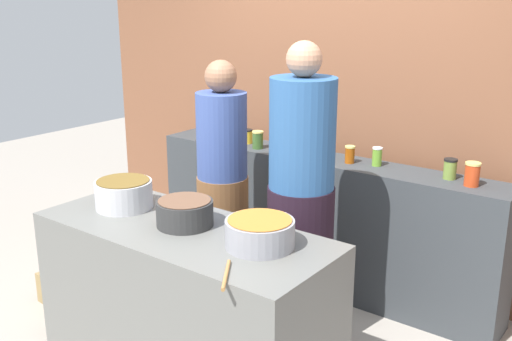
{
  "coord_description": "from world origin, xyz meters",
  "views": [
    {
      "loc": [
        2.1,
        -2.44,
        2.08
      ],
      "look_at": [
        0.0,
        0.35,
        1.05
      ],
      "focal_mm": 41.89,
      "sensor_mm": 36.0,
      "label": 1
    }
  ],
  "objects_px": {
    "preserve_jar_1": "(258,140)",
    "wooden_spoon": "(226,275)",
    "preserve_jar_2": "(280,141)",
    "cook_with_tongs": "(223,198)",
    "preserve_jar_6": "(377,157)",
    "cooking_pot_left": "(124,194)",
    "preserve_jar_3": "(307,146)",
    "cooking_pot_right": "(260,233)",
    "cooking_pot_center": "(185,213)",
    "preserve_jar_8": "(472,174)",
    "bread_crate": "(71,288)",
    "preserve_jar_0": "(247,136)",
    "preserve_jar_5": "(350,154)",
    "cook_in_cap": "(301,217)",
    "preserve_jar_4": "(320,151)",
    "preserve_jar_7": "(450,169)"
  },
  "relations": [
    {
      "from": "preserve_jar_1",
      "to": "wooden_spoon",
      "type": "xyz_separation_m",
      "value": [
        1.05,
        -1.63,
        -0.15
      ]
    },
    {
      "from": "preserve_jar_2",
      "to": "cook_with_tongs",
      "type": "bearing_deg",
      "value": -88.55
    },
    {
      "from": "preserve_jar_6",
      "to": "cook_with_tongs",
      "type": "distance_m",
      "value": 1.07
    },
    {
      "from": "cooking_pot_left",
      "to": "cook_with_tongs",
      "type": "height_order",
      "value": "cook_with_tongs"
    },
    {
      "from": "preserve_jar_3",
      "to": "cooking_pot_right",
      "type": "bearing_deg",
      "value": -66.66
    },
    {
      "from": "preserve_jar_2",
      "to": "cooking_pot_center",
      "type": "relative_size",
      "value": 0.35
    },
    {
      "from": "preserve_jar_2",
      "to": "cooking_pot_left",
      "type": "bearing_deg",
      "value": -95.08
    },
    {
      "from": "preserve_jar_8",
      "to": "cook_with_tongs",
      "type": "height_order",
      "value": "cook_with_tongs"
    },
    {
      "from": "cooking_pot_center",
      "to": "bread_crate",
      "type": "bearing_deg",
      "value": 177.45
    },
    {
      "from": "preserve_jar_2",
      "to": "cooking_pot_left",
      "type": "height_order",
      "value": "preserve_jar_2"
    },
    {
      "from": "preserve_jar_0",
      "to": "preserve_jar_6",
      "type": "relative_size",
      "value": 0.86
    },
    {
      "from": "preserve_jar_5",
      "to": "cook_in_cap",
      "type": "bearing_deg",
      "value": -82.01
    },
    {
      "from": "preserve_jar_6",
      "to": "cooking_pot_right",
      "type": "distance_m",
      "value": 1.38
    },
    {
      "from": "preserve_jar_3",
      "to": "cooking_pot_right",
      "type": "relative_size",
      "value": 0.29
    },
    {
      "from": "preserve_jar_6",
      "to": "preserve_jar_8",
      "type": "distance_m",
      "value": 0.66
    },
    {
      "from": "preserve_jar_0",
      "to": "preserve_jar_4",
      "type": "xyz_separation_m",
      "value": [
        0.68,
        -0.04,
        -0.0
      ]
    },
    {
      "from": "preserve_jar_8",
      "to": "bread_crate",
      "type": "distance_m",
      "value": 2.78
    },
    {
      "from": "preserve_jar_3",
      "to": "wooden_spoon",
      "type": "bearing_deg",
      "value": -68.76
    },
    {
      "from": "preserve_jar_1",
      "to": "cook_in_cap",
      "type": "height_order",
      "value": "cook_in_cap"
    },
    {
      "from": "cooking_pot_center",
      "to": "cook_in_cap",
      "type": "distance_m",
      "value": 0.69
    },
    {
      "from": "preserve_jar_5",
      "to": "cooking_pot_right",
      "type": "distance_m",
      "value": 1.35
    },
    {
      "from": "cooking_pot_left",
      "to": "preserve_jar_2",
      "type": "bearing_deg",
      "value": 84.92
    },
    {
      "from": "wooden_spoon",
      "to": "cook_with_tongs",
      "type": "height_order",
      "value": "cook_with_tongs"
    },
    {
      "from": "preserve_jar_4",
      "to": "wooden_spoon",
      "type": "bearing_deg",
      "value": -72.44
    },
    {
      "from": "preserve_jar_3",
      "to": "cook_with_tongs",
      "type": "xyz_separation_m",
      "value": [
        -0.23,
        -0.69,
        -0.26
      ]
    },
    {
      "from": "preserve_jar_1",
      "to": "preserve_jar_4",
      "type": "distance_m",
      "value": 0.52
    },
    {
      "from": "cooking_pot_center",
      "to": "bread_crate",
      "type": "height_order",
      "value": "cooking_pot_center"
    },
    {
      "from": "preserve_jar_8",
      "to": "cooking_pot_right",
      "type": "height_order",
      "value": "preserve_jar_8"
    },
    {
      "from": "preserve_jar_1",
      "to": "preserve_jar_8",
      "type": "bearing_deg",
      "value": 1.55
    },
    {
      "from": "preserve_jar_2",
      "to": "cooking_pot_right",
      "type": "bearing_deg",
      "value": -58.73
    },
    {
      "from": "preserve_jar_4",
      "to": "cook_with_tongs",
      "type": "distance_m",
      "value": 0.77
    },
    {
      "from": "preserve_jar_6",
      "to": "preserve_jar_2",
      "type": "bearing_deg",
      "value": 179.22
    },
    {
      "from": "preserve_jar_8",
      "to": "preserve_jar_0",
      "type": "bearing_deg",
      "value": 178.8
    },
    {
      "from": "preserve_jar_3",
      "to": "bread_crate",
      "type": "relative_size",
      "value": 0.27
    },
    {
      "from": "preserve_jar_2",
      "to": "preserve_jar_5",
      "type": "xyz_separation_m",
      "value": [
        0.62,
        -0.06,
        0.01
      ]
    },
    {
      "from": "preserve_jar_4",
      "to": "cooking_pot_center",
      "type": "bearing_deg",
      "value": -91.94
    },
    {
      "from": "preserve_jar_8",
      "to": "cooking_pot_center",
      "type": "bearing_deg",
      "value": -129.59
    },
    {
      "from": "preserve_jar_0",
      "to": "cook_with_tongs",
      "type": "distance_m",
      "value": 0.77
    },
    {
      "from": "preserve_jar_2",
      "to": "cooking_pot_right",
      "type": "height_order",
      "value": "preserve_jar_2"
    },
    {
      "from": "wooden_spoon",
      "to": "preserve_jar_4",
      "type": "bearing_deg",
      "value": 107.56
    },
    {
      "from": "cooking_pot_center",
      "to": "bread_crate",
      "type": "relative_size",
      "value": 0.82
    },
    {
      "from": "preserve_jar_8",
      "to": "cook_in_cap",
      "type": "bearing_deg",
      "value": -133.3
    },
    {
      "from": "cooking_pot_left",
      "to": "preserve_jar_5",
      "type": "bearing_deg",
      "value": 61.15
    },
    {
      "from": "wooden_spoon",
      "to": "preserve_jar_1",
      "type": "bearing_deg",
      "value": 122.67
    },
    {
      "from": "preserve_jar_5",
      "to": "preserve_jar_7",
      "type": "distance_m",
      "value": 0.68
    },
    {
      "from": "preserve_jar_5",
      "to": "preserve_jar_8",
      "type": "xyz_separation_m",
      "value": [
        0.83,
        -0.01,
        0.01
      ]
    },
    {
      "from": "preserve_jar_1",
      "to": "preserve_jar_8",
      "type": "distance_m",
      "value": 1.58
    },
    {
      "from": "preserve_jar_3",
      "to": "cook_with_tongs",
      "type": "distance_m",
      "value": 0.77
    },
    {
      "from": "preserve_jar_3",
      "to": "wooden_spoon",
      "type": "xyz_separation_m",
      "value": [
        0.68,
        -1.74,
        -0.14
      ]
    },
    {
      "from": "preserve_jar_4",
      "to": "preserve_jar_7",
      "type": "height_order",
      "value": "preserve_jar_7"
    }
  ]
}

